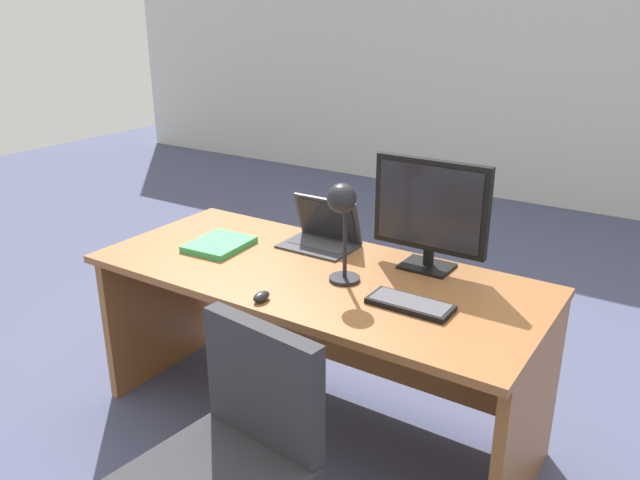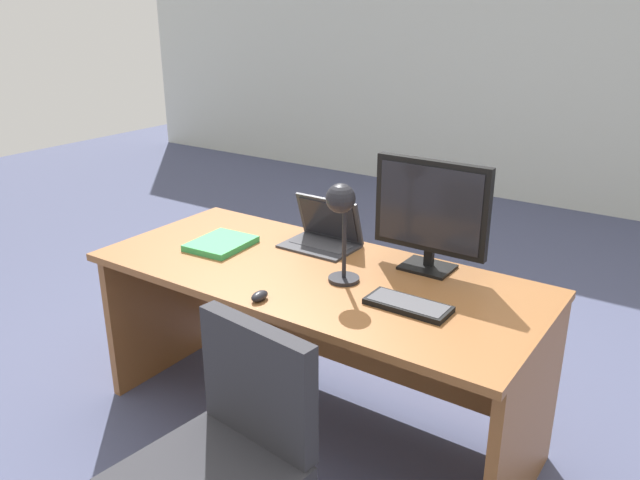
% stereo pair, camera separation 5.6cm
% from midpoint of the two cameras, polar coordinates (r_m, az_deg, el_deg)
% --- Properties ---
extents(ground, '(12.00, 12.00, 0.00)m').
position_cam_midpoint_polar(ground, '(4.06, 10.98, -5.13)').
color(ground, '#474C6B').
extents(back_wall, '(10.00, 0.10, 2.80)m').
position_cam_midpoint_polar(back_wall, '(5.93, 21.11, 16.03)').
color(back_wall, silver).
rests_on(back_wall, ground).
extents(desk, '(1.82, 0.80, 0.73)m').
position_cam_midpoint_polar(desk, '(2.67, -0.43, -6.61)').
color(desk, brown).
rests_on(desk, ground).
extents(monitor, '(0.47, 0.16, 0.44)m').
position_cam_midpoint_polar(monitor, '(2.52, 9.21, 2.72)').
color(monitor, black).
rests_on(monitor, desk).
extents(laptop, '(0.31, 0.23, 0.21)m').
position_cam_midpoint_polar(laptop, '(2.80, -0.25, 0.85)').
color(laptop, '#2D2D33').
rests_on(laptop, desk).
extents(keyboard, '(0.30, 0.13, 0.02)m').
position_cam_midpoint_polar(keyboard, '(2.27, 7.36, -5.70)').
color(keyboard, black).
rests_on(keyboard, desk).
extents(mouse, '(0.04, 0.08, 0.03)m').
position_cam_midpoint_polar(mouse, '(2.30, -5.95, -5.05)').
color(mouse, black).
rests_on(mouse, desk).
extents(desk_lamp, '(0.12, 0.14, 0.39)m').
position_cam_midpoint_polar(desk_lamp, '(2.34, 1.31, 2.56)').
color(desk_lamp, black).
rests_on(desk_lamp, desk).
extents(book, '(0.24, 0.28, 0.03)m').
position_cam_midpoint_polar(book, '(2.82, -9.54, -0.39)').
color(book, green).
rests_on(book, desk).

